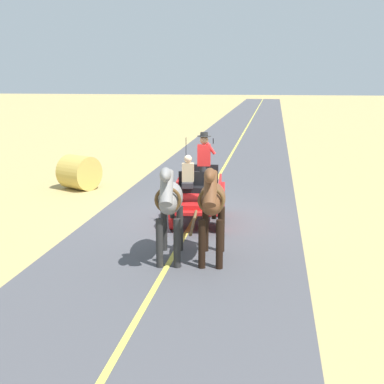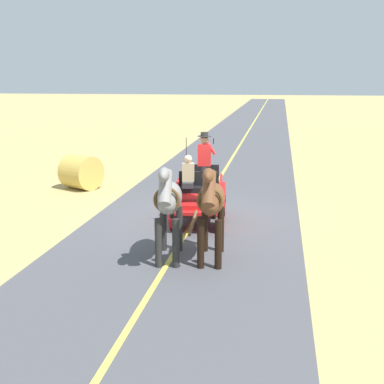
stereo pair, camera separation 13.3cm
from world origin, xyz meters
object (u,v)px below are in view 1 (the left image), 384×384
at_px(horse_near_side, 212,202).
at_px(horse_off_side, 169,201).
at_px(hay_bale, 79,172).
at_px(horse_drawn_carriage, 199,193).

xyz_separation_m(horse_near_side, horse_off_side, (0.90, 0.08, 0.00)).
bearing_deg(horse_off_side, horse_near_side, -174.98).
distance_m(horse_off_side, hay_bale, 8.15).
bearing_deg(horse_near_side, horse_drawn_carriage, -76.50).
relative_size(horse_drawn_carriage, horse_near_side, 2.04).
bearing_deg(hay_bale, horse_drawn_carriage, 142.97).
height_order(horse_drawn_carriage, horse_near_side, horse_drawn_carriage).
bearing_deg(horse_drawn_carriage, hay_bale, -37.03).
bearing_deg(hay_bale, horse_near_side, 129.89).
distance_m(horse_drawn_carriage, horse_off_side, 3.11).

